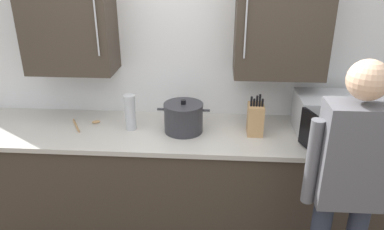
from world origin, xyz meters
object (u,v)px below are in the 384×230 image
(knife_block, at_px, (255,119))
(wooden_spoon, at_px, (86,124))
(thermos_flask, at_px, (130,112))
(person_figure, at_px, (347,183))
(microwave_oven, at_px, (330,115))
(stock_pot, at_px, (183,118))

(knife_block, bearing_deg, wooden_spoon, 177.37)
(knife_block, bearing_deg, thermos_flask, 179.44)
(thermos_flask, height_order, wooden_spoon, thermos_flask)
(person_figure, bearing_deg, wooden_spoon, 155.35)
(microwave_oven, xyz_separation_m, person_figure, (-0.11, -0.77, -0.07))
(microwave_oven, height_order, wooden_spoon, microwave_oven)
(stock_pot, relative_size, person_figure, 0.22)
(thermos_flask, bearing_deg, wooden_spoon, 172.23)
(person_figure, bearing_deg, knife_block, 120.60)
(stock_pot, bearing_deg, microwave_oven, 2.12)
(stock_pot, distance_m, person_figure, 1.19)
(stock_pot, bearing_deg, knife_block, -0.46)
(wooden_spoon, bearing_deg, knife_block, -2.63)
(wooden_spoon, xyz_separation_m, person_figure, (1.70, -0.78, 0.07))
(thermos_flask, xyz_separation_m, stock_pot, (0.39, -0.00, -0.03))
(thermos_flask, bearing_deg, stock_pot, -0.70)
(microwave_oven, relative_size, stock_pot, 1.91)
(microwave_oven, xyz_separation_m, thermos_flask, (-1.44, -0.03, -0.00))
(wooden_spoon, bearing_deg, person_figure, -24.65)
(wooden_spoon, distance_m, stock_pot, 0.76)
(microwave_oven, distance_m, wooden_spoon, 1.81)
(person_figure, bearing_deg, stock_pot, 142.46)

